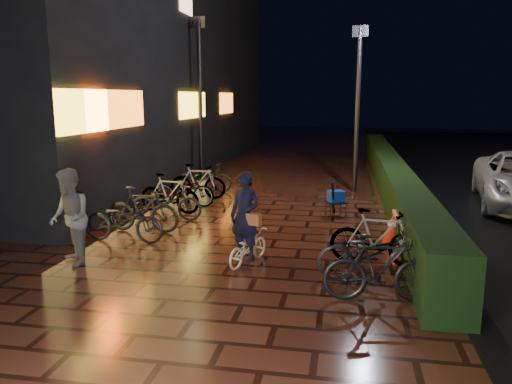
% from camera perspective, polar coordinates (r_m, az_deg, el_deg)
% --- Properties ---
extents(ground, '(80.00, 80.00, 0.00)m').
position_cam_1_polar(ground, '(8.85, -2.95, -8.28)').
color(ground, '#381911').
rests_on(ground, ground).
extents(hedge, '(0.70, 20.00, 1.00)m').
position_cam_1_polar(hedge, '(16.37, 15.00, 2.07)').
color(hedge, black).
rests_on(hedge, ground).
extents(bystander_person, '(1.03, 1.04, 1.70)m').
position_cam_1_polar(bystander_person, '(9.19, -20.54, -2.74)').
color(bystander_person, '#5A5A5C').
rests_on(bystander_person, ground).
extents(storefront_block, '(12.09, 22.00, 9.00)m').
position_cam_1_polar(storefront_block, '(22.78, -20.49, 14.24)').
color(storefront_block, black).
rests_on(storefront_block, ground).
extents(lamp_post_hedge, '(0.47, 0.15, 4.93)m').
position_cam_1_polar(lamp_post_hedge, '(15.39, 11.55, 9.95)').
color(lamp_post_hedge, black).
rests_on(lamp_post_hedge, ground).
extents(lamp_post_sf, '(0.53, 0.18, 5.53)m').
position_cam_1_polar(lamp_post_sf, '(17.59, -6.42, 11.27)').
color(lamp_post_sf, black).
rests_on(lamp_post_sf, ground).
extents(cyclist, '(0.79, 1.23, 1.66)m').
position_cam_1_polar(cyclist, '(8.67, -1.11, -4.42)').
color(cyclist, white).
rests_on(cyclist, ground).
extents(traffic_barrier, '(0.47, 1.67, 0.67)m').
position_cam_1_polar(traffic_barrier, '(9.78, 15.94, -4.77)').
color(traffic_barrier, red).
rests_on(traffic_barrier, ground).
extents(cart_assembly, '(0.62, 0.67, 0.93)m').
position_cam_1_polar(cart_assembly, '(12.30, 9.10, -0.64)').
color(cart_assembly, black).
rests_on(cart_assembly, ground).
extents(parked_bikes_storefront, '(1.95, 6.17, 0.99)m').
position_cam_1_polar(parked_bikes_storefront, '(12.77, -9.42, -0.26)').
color(parked_bikes_storefront, black).
rests_on(parked_bikes_storefront, ground).
extents(parked_bikes_hedge, '(1.88, 2.29, 0.99)m').
position_cam_1_polar(parked_bikes_hedge, '(8.18, 13.56, -6.68)').
color(parked_bikes_hedge, black).
rests_on(parked_bikes_hedge, ground).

